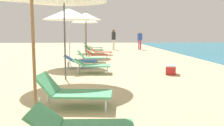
# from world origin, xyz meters

# --- Properties ---
(lounger_third_shoreside) EXTENTS (1.47, 0.79, 0.66)m
(lounger_third_shoreside) POSITION_xyz_m (0.68, 7.99, 0.33)
(lounger_third_shoreside) COLOR #4CA572
(lounger_third_shoreside) RESTS_ON ground
(lounger_fourth_shoreside) EXTENTS (1.34, 0.71, 0.52)m
(lounger_fourth_shoreside) POSITION_xyz_m (0.93, 12.06, 0.30)
(lounger_fourth_shoreside) COLOR #4CA572
(lounger_fourth_shoreside) RESTS_ON ground
(umbrella_fifth) EXTENTS (2.28, 2.28, 2.57)m
(umbrella_fifth) POSITION_xyz_m (-0.10, 14.31, 2.26)
(umbrella_fifth) COLOR silver
(umbrella_fifth) RESTS_ON ground
(lounger_fifth_shoreside) EXTENTS (1.34, 0.59, 0.59)m
(lounger_fifth_shoreside) POSITION_xyz_m (0.78, 15.33, 0.27)
(lounger_fifth_shoreside) COLOR #4CA572
(lounger_fifth_shoreside) RESTS_ON ground
(lounger_fifth_inland) EXTENTS (1.40, 0.77, 0.56)m
(lounger_fifth_inland) POSITION_xyz_m (0.43, 13.39, 0.33)
(lounger_fifth_inland) COLOR blue
(lounger_fifth_inland) RESTS_ON ground
(umbrella_sixth) EXTENTS (1.89, 1.89, 2.73)m
(umbrella_sixth) POSITION_xyz_m (0.44, 18.42, 2.44)
(umbrella_sixth) COLOR #4C4C51
(umbrella_sixth) RESTS_ON ground
(lounger_sixth_shoreside) EXTENTS (1.51, 0.70, 0.60)m
(lounger_sixth_shoreside) POSITION_xyz_m (1.30, 19.38, 0.26)
(lounger_sixth_shoreside) COLOR #D8593F
(lounger_sixth_shoreside) RESTS_ON ground
(lounger_sixth_inland) EXTENTS (1.30, 0.64, 0.47)m
(lounger_sixth_inland) POSITION_xyz_m (1.11, 17.25, 0.24)
(lounger_sixth_inland) COLOR #D8593F
(lounger_sixth_inland) RESTS_ON ground
(umbrella_farthest) EXTENTS (2.04, 2.04, 2.79)m
(umbrella_farthest) POSITION_xyz_m (0.20, 21.90, 2.46)
(umbrella_farthest) COLOR olive
(umbrella_farthest) RESTS_ON ground
(lounger_farthest_shoreside) EXTENTS (1.55, 0.84, 0.68)m
(lounger_farthest_shoreside) POSITION_xyz_m (0.71, 23.16, 0.34)
(lounger_farthest_shoreside) COLOR #4CA572
(lounger_farthest_shoreside) RESTS_ON ground
(lounger_farthest_inland) EXTENTS (1.47, 0.89, 0.54)m
(lounger_farthest_inland) POSITION_xyz_m (0.85, 20.97, 0.28)
(lounger_farthest_inland) COLOR #4CA572
(lounger_farthest_inland) RESTS_ON ground
(person_walking_near) EXTENTS (0.42, 0.34, 1.62)m
(person_walking_near) POSITION_xyz_m (4.75, 24.33, 0.98)
(person_walking_near) COLOR #D8334C
(person_walking_near) RESTS_ON ground
(person_walking_mid) EXTENTS (0.33, 0.41, 1.76)m
(person_walking_mid) POSITION_xyz_m (2.49, 24.40, 1.08)
(person_walking_mid) COLOR silver
(person_walking_mid) RESTS_ON ground
(cooler_box) EXTENTS (0.49, 0.61, 0.33)m
(cooler_box) POSITION_xyz_m (3.72, 11.72, 0.17)
(cooler_box) COLOR red
(cooler_box) RESTS_ON ground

